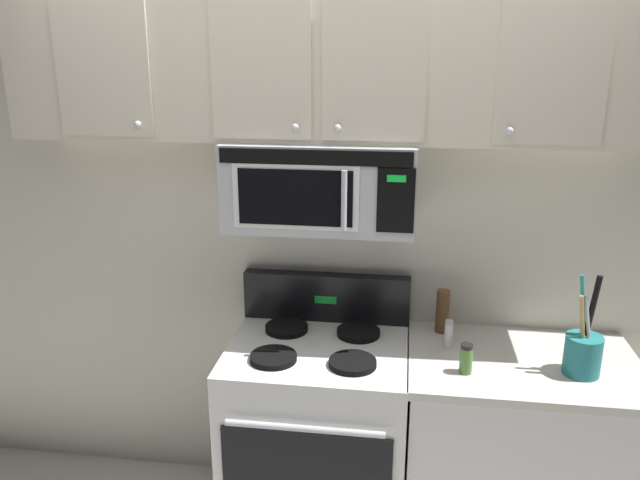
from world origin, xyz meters
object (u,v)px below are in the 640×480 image
object	(u,v)px
over_range_microwave	(322,184)
spice_jar	(466,359)
utensil_crock_teal	(583,352)
salt_shaker	(449,334)
pepper_mill	(443,311)
stove_range	(318,435)

from	to	relation	value
over_range_microwave	spice_jar	world-z (taller)	over_range_microwave
utensil_crock_teal	salt_shaker	bearing A→B (deg)	162.34
over_range_microwave	salt_shaker	world-z (taller)	over_range_microwave
pepper_mill	spice_jar	bearing A→B (deg)	-78.18
over_range_microwave	spice_jar	xyz separation A→B (m)	(0.60, -0.25, -0.62)
stove_range	over_range_microwave	size ratio (longest dim) A/B	1.47
over_range_microwave	salt_shaker	size ratio (longest dim) A/B	6.30
over_range_microwave	stove_range	bearing A→B (deg)	-89.86
utensil_crock_teal	spice_jar	world-z (taller)	utensil_crock_teal
salt_shaker	pepper_mill	world-z (taller)	pepper_mill
pepper_mill	utensil_crock_teal	bearing A→B (deg)	-30.45
salt_shaker	over_range_microwave	bearing A→B (deg)	175.67
over_range_microwave	spice_jar	size ratio (longest dim) A/B	6.32
pepper_mill	spice_jar	size ratio (longest dim) A/B	1.62
pepper_mill	stove_range	bearing A→B (deg)	-157.07
stove_range	salt_shaker	size ratio (longest dim) A/B	9.28
stove_range	utensil_crock_teal	world-z (taller)	utensil_crock_teal
stove_range	spice_jar	distance (m)	0.79
salt_shaker	pepper_mill	distance (m)	0.15
salt_shaker	pepper_mill	bearing A→B (deg)	98.34
over_range_microwave	salt_shaker	bearing A→B (deg)	-4.33
over_range_microwave	pepper_mill	size ratio (longest dim) A/B	3.91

